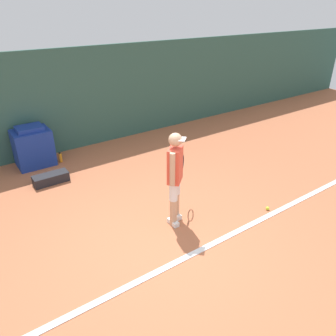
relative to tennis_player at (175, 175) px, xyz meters
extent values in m
plane|color=#B76642|center=(-0.46, -0.35, -0.91)|extent=(24.00, 24.00, 0.00)
cube|color=#2D564C|center=(-0.46, 4.13, 0.34)|extent=(24.00, 0.10, 2.52)
cube|color=white|center=(-0.46, -0.88, -0.91)|extent=(21.60, 0.10, 0.01)
cylinder|color=tan|center=(-0.09, -0.08, -0.67)|extent=(0.12, 0.12, 0.50)
cylinder|color=white|center=(-0.09, -0.08, -0.26)|extent=(0.14, 0.14, 0.31)
cube|color=white|center=(-0.09, -0.08, -0.87)|extent=(0.10, 0.24, 0.08)
cylinder|color=tan|center=(0.07, 0.06, -0.67)|extent=(0.12, 0.12, 0.50)
cylinder|color=white|center=(0.07, 0.06, -0.26)|extent=(0.14, 0.14, 0.31)
cube|color=white|center=(0.07, 0.06, -0.87)|extent=(0.10, 0.24, 0.08)
cube|color=#E54C38|center=(-0.01, -0.01, 0.19)|extent=(0.39, 0.38, 0.59)
sphere|color=tan|center=(-0.01, -0.01, 0.62)|extent=(0.22, 0.22, 0.22)
cube|color=white|center=(0.05, -0.09, 0.64)|extent=(0.21, 0.21, 0.02)
cylinder|color=tan|center=(-0.16, -0.14, 0.20)|extent=(0.09, 0.09, 0.56)
cylinder|color=tan|center=(0.13, 0.12, 0.20)|extent=(0.09, 0.09, 0.56)
cylinder|color=black|center=(0.22, 0.20, -0.08)|extent=(0.19, 0.18, 0.03)
torus|color=black|center=(0.43, 0.39, -0.08)|extent=(0.27, 0.25, 0.35)
sphere|color=#D1E533|center=(1.60, -0.73, -0.88)|extent=(0.07, 0.07, 0.07)
cube|color=navy|center=(-1.39, 3.70, -0.49)|extent=(0.82, 0.67, 0.86)
cube|color=navy|center=(-1.39, 3.70, -0.01)|extent=(0.57, 0.47, 0.10)
cube|color=black|center=(-1.37, 2.61, -0.81)|extent=(0.72, 0.30, 0.20)
cylinder|color=orange|center=(-0.86, 3.50, -0.81)|extent=(0.08, 0.08, 0.22)
cylinder|color=black|center=(-0.86, 3.50, -0.68)|extent=(0.05, 0.05, 0.02)
camera|label=1|loc=(-2.82, -3.83, 2.54)|focal=35.00mm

